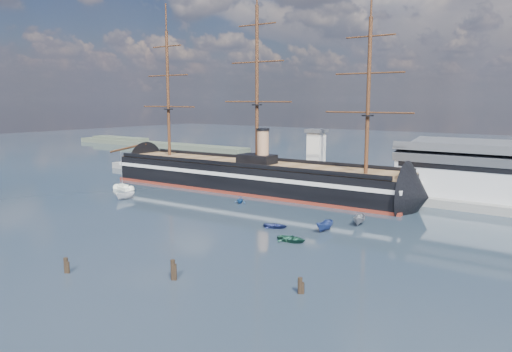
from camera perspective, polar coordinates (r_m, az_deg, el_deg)
The scene contains 15 objects.
ground at distance 117.89m, azimuth -2.39°, elevation -3.61°, with size 600.00×600.00×0.00m, color #192B39.
quay at distance 142.64m, azimuth 9.85°, elevation -1.56°, with size 180.00×18.00×2.00m, color slate.
quay_tower at distance 141.83m, azimuth 6.88°, elevation 2.43°, with size 5.00×5.00×15.00m.
shoreline at distance 281.66m, azimuth -12.63°, elevation 3.69°, with size 120.00×10.00×4.00m.
warship at distance 139.90m, azimuth -1.13°, elevation 0.04°, with size 113.13×19.16×53.94m.
sailboat at distance 145.29m, azimuth -14.92°, elevation -1.26°, with size 7.14×3.77×10.96m.
motorboat_a at distance 131.10m, azimuth -14.67°, elevation -2.63°, with size 6.29×2.31×2.52m, color silver.
motorboat_b at distance 99.35m, azimuth 2.23°, elevation -5.95°, with size 2.93×1.17×1.37m, color navy.
motorboat_c at distance 103.82m, azimuth 11.71°, elevation -5.49°, with size 6.16×2.26×2.47m, color gray.
motorboat_d at distance 122.61m, azimuth -1.83°, elevation -3.12°, with size 5.22×2.26×1.91m, color navy.
motorboat_e at distance 90.15m, azimuth 4.08°, elevation -7.51°, with size 3.36×1.34×1.57m, color #21523F.
motorboat_f at distance 97.72m, azimuth 7.85°, elevation -6.28°, with size 6.22×2.28×2.49m, color navy.
piling_near_mid at distance 79.58m, azimuth -20.85°, elevation -10.30°, with size 0.64×0.64×3.02m, color black.
piling_near_right at distance 72.81m, azimuth -9.45°, elevation -11.62°, with size 0.64×0.64×3.66m, color black.
piling_far_right at distance 67.44m, azimuth 5.04°, elevation -13.22°, with size 0.64×0.64×2.88m, color black.
Camera 1 is at (71.75, -50.09, 25.17)m, focal length 35.00 mm.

